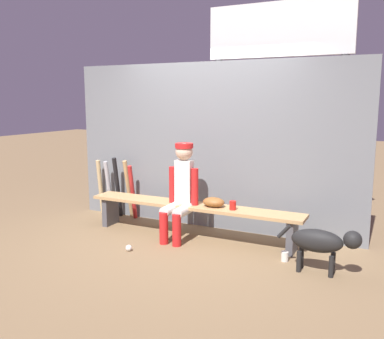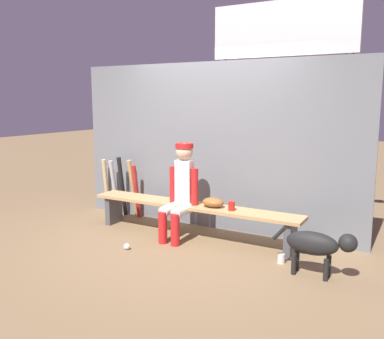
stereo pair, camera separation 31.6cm
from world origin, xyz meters
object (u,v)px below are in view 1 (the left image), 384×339
Objects in this scene: bat_aluminum_black at (118,187)px; bat_aluminum_silver at (109,188)px; dugout_bench at (192,211)px; player_seated at (180,188)px; bat_wood_tan at (129,189)px; bat_wood_natural at (100,187)px; scoreboard at (283,58)px; baseball at (129,248)px; baseball_glove at (214,202)px; dog at (323,242)px; bat_aluminum_red at (133,192)px; cup_on_ground at (285,256)px; cup_on_bench at (233,205)px.

bat_aluminum_silver is (-0.18, 0.03, -0.04)m from bat_aluminum_black.
dugout_bench is at bearing -14.46° from bat_aluminum_black.
bat_aluminum_black is (-1.32, 0.47, -0.20)m from player_seated.
bat_wood_tan is 0.51m from bat_wood_natural.
bat_aluminum_silver is 3.17m from scoreboard.
baseball is (1.34, -1.21, -0.39)m from bat_wood_natural.
baseball_glove reaches higher than dog.
bat_wood_tan is (-1.27, 0.43, 0.09)m from dugout_bench.
baseball is (-0.75, -0.79, -0.46)m from baseball_glove.
bat_aluminum_red is 2.55m from cup_on_ground.
scoreboard is at bearing 53.51° from player_seated.
bat_aluminum_black is at bearing -7.93° from bat_wood_natural.
bat_wood_natural reaches higher than dog.
dugout_bench is 0.33m from baseball_glove.
cup_on_bench is (0.27, -0.03, -0.01)m from baseball_glove.
scoreboard is (0.82, 1.15, 1.97)m from dugout_bench.
bat_wood_tan is 7.98× the size of cup_on_bench.
bat_aluminum_red is 0.89× the size of bat_aluminum_black.
player_seated is 1.17m from bat_aluminum_red.
bat_wood_natural is 7.69× the size of cup_on_bench.
bat_wood_natural reaches higher than baseball_glove.
bat_aluminum_silver is (-1.60, 0.40, 0.07)m from dugout_bench.
bat_wood_natural is 2.40m from cup_on_bench.
bat_wood_natural reaches higher than cup_on_bench.
player_seated is 4.35× the size of baseball_glove.
cup_on_bench is at bearing -7.47° from baseball_glove.
dugout_bench is at bearing 176.47° from cup_on_bench.
player_seated is at bearing 168.89° from dog.
bat_wood_tan is 1.04× the size of bat_aluminum_silver.
player_seated is at bearing 172.26° from cup_on_ground.
baseball is at bearing -164.04° from cup_on_ground.
scoreboard is at bearing 18.97° from bat_wood_tan.
dugout_bench is at bearing 167.10° from cup_on_ground.
bat_wood_natural is (-0.63, 0.05, 0.02)m from bat_aluminum_red.
bat_aluminum_red is 0.45m from bat_aluminum_silver.
bat_aluminum_silver reaches higher than baseball.
baseball_glove is 1.77m from bat_aluminum_black.
bat_wood_natural is 1.84m from baseball.
cup_on_bench reaches higher than dugout_bench.
bat_aluminum_red is 1.41m from baseball.
bat_wood_tan is 2.68m from cup_on_ground.
player_seated is at bearing -136.83° from dugout_bench.
bat_wood_natural is at bearing 173.35° from bat_aluminum_silver.
bat_wood_natural is at bearing 162.69° from player_seated.
bat_aluminum_black is at bearing 130.36° from baseball.
cup_on_ground is (2.71, -0.66, -0.40)m from bat_aluminum_black.
bat_aluminum_red reaches higher than dog.
scoreboard reaches higher than bat_aluminum_red.
baseball is at bearing -58.31° from bat_aluminum_red.
cup_on_bench is (1.72, -0.40, 0.08)m from bat_aluminum_red.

